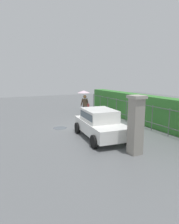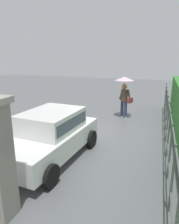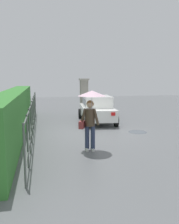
# 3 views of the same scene
# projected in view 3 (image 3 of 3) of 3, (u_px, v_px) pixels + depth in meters

# --- Properties ---
(ground_plane) EXTENTS (40.00, 40.00, 0.00)m
(ground_plane) POSITION_uv_depth(u_px,v_px,m) (95.00, 132.00, 10.77)
(ground_plane) COLOR slate
(car) EXTENTS (3.86, 2.14, 1.48)m
(car) POSITION_uv_depth(u_px,v_px,m) (97.00, 108.00, 13.13)
(car) COLOR white
(car) RESTS_ON ground
(pedestrian) EXTENTS (0.93, 0.93, 2.06)m
(pedestrian) POSITION_uv_depth(u_px,v_px,m) (91.00, 108.00, 7.87)
(pedestrian) COLOR #2D3856
(pedestrian) RESTS_ON ground
(gate_pillar) EXTENTS (0.60, 0.60, 2.42)m
(gate_pillar) POSITION_uv_depth(u_px,v_px,m) (84.00, 97.00, 15.46)
(gate_pillar) COLOR gray
(gate_pillar) RESTS_ON ground
(fence_section) EXTENTS (11.36, 0.05, 1.50)m
(fence_section) POSITION_uv_depth(u_px,v_px,m) (33.00, 114.00, 10.71)
(fence_section) COLOR #59605B
(fence_section) RESTS_ON ground
(hedge_row) EXTENTS (12.31, 0.90, 1.90)m
(hedge_row) POSITION_uv_depth(u_px,v_px,m) (15.00, 112.00, 10.54)
(hedge_row) COLOR #387F33
(hedge_row) RESTS_ON ground
(puddle_near) EXTENTS (0.85, 0.85, 0.00)m
(puddle_near) POSITION_uv_depth(u_px,v_px,m) (138.00, 132.00, 10.85)
(puddle_near) COLOR #4C545B
(puddle_near) RESTS_ON ground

